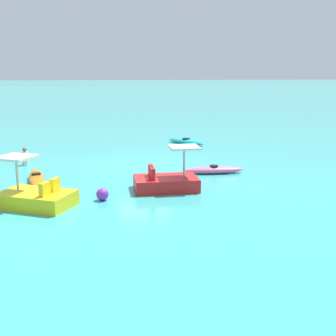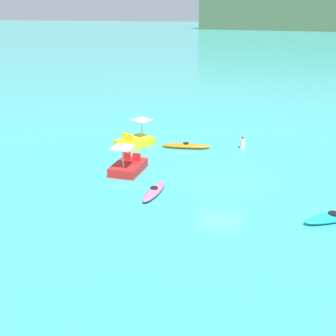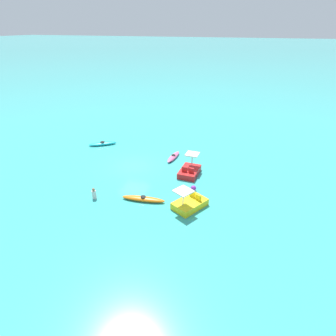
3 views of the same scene
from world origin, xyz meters
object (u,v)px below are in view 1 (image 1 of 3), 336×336
at_px(kayak_orange, 36,178).
at_px(pedal_boat_yellow, 36,197).
at_px(kayak_pink, 214,170).
at_px(kayak_cyan, 186,141).
at_px(buoy_purple, 102,194).
at_px(person_near_shore, 25,157).
at_px(pedal_boat_red, 166,181).

relative_size(kayak_orange, pedal_boat_yellow, 1.17).
bearing_deg(kayak_pink, pedal_boat_yellow, 117.06).
xyz_separation_m(kayak_cyan, pedal_boat_yellow, (-11.98, 7.74, 0.17)).
bearing_deg(buoy_purple, pedal_boat_yellow, 98.23).
bearing_deg(kayak_pink, person_near_shore, 68.80).
distance_m(kayak_cyan, buoy_purple, 12.91).
distance_m(pedal_boat_red, pedal_boat_yellow, 4.86).
bearing_deg(kayak_cyan, pedal_boat_red, 163.91).
bearing_deg(person_near_shore, buoy_purple, -151.90).
distance_m(pedal_boat_red, buoy_purple, 2.66).
relative_size(kayak_orange, buoy_purple, 7.56).
bearing_deg(pedal_boat_red, kayak_pink, -47.30).
distance_m(kayak_orange, person_near_shore, 3.71).
xyz_separation_m(buoy_purple, person_near_shore, (6.69, 3.57, 0.17)).
height_order(kayak_pink, pedal_boat_yellow, pedal_boat_yellow).
relative_size(kayak_pink, kayak_cyan, 0.95).
xyz_separation_m(kayak_pink, pedal_boat_red, (-2.35, 2.55, 0.17)).
relative_size(kayak_orange, kayak_cyan, 1.17).
bearing_deg(pedal_boat_red, kayak_orange, 67.58).
distance_m(pedal_boat_yellow, buoy_purple, 2.24).
distance_m(pedal_boat_yellow, person_near_shore, 7.15).
height_order(kayak_pink, person_near_shore, person_near_shore).
bearing_deg(kayak_orange, kayak_cyan, -43.62).
bearing_deg(person_near_shore, pedal_boat_red, -133.28).
height_order(kayak_orange, pedal_boat_yellow, pedal_boat_yellow).
xyz_separation_m(kayak_orange, pedal_boat_yellow, (-3.43, -0.41, 0.17)).
distance_m(kayak_orange, pedal_boat_yellow, 3.46).
xyz_separation_m(kayak_pink, pedal_boat_yellow, (-3.69, 7.22, 0.17)).
bearing_deg(person_near_shore, kayak_cyan, -61.37).
distance_m(kayak_orange, buoy_purple, 4.07).
distance_m(kayak_cyan, person_near_shore, 10.37).
distance_m(pedal_boat_red, person_near_shore, 8.28).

